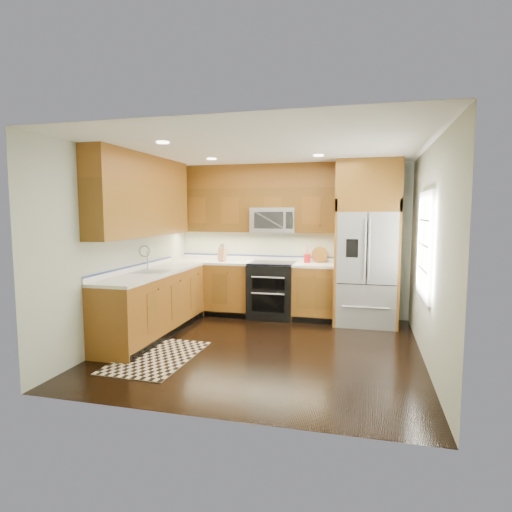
% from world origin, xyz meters
% --- Properties ---
extents(ground, '(4.00, 4.00, 0.00)m').
position_xyz_m(ground, '(0.00, 0.00, 0.00)').
color(ground, black).
rests_on(ground, ground).
extents(wall_back, '(4.00, 0.02, 2.60)m').
position_xyz_m(wall_back, '(0.00, 2.00, 1.30)').
color(wall_back, '#ADB5A2').
rests_on(wall_back, ground).
extents(wall_left, '(0.02, 4.00, 2.60)m').
position_xyz_m(wall_left, '(-2.00, 0.00, 1.30)').
color(wall_left, '#ADB5A2').
rests_on(wall_left, ground).
extents(wall_right, '(0.02, 4.00, 2.60)m').
position_xyz_m(wall_right, '(2.00, 0.00, 1.30)').
color(wall_right, '#ADB5A2').
rests_on(wall_right, ground).
extents(window, '(0.04, 1.10, 1.30)m').
position_xyz_m(window, '(1.98, 0.20, 1.40)').
color(window, white).
rests_on(window, ground).
extents(base_cabinets, '(2.85, 3.00, 0.90)m').
position_xyz_m(base_cabinets, '(-1.23, 0.90, 0.45)').
color(base_cabinets, '#91511B').
rests_on(base_cabinets, ground).
extents(countertop, '(2.86, 3.01, 0.04)m').
position_xyz_m(countertop, '(-1.09, 1.01, 0.92)').
color(countertop, silver).
rests_on(countertop, base_cabinets).
extents(upper_cabinets, '(2.85, 3.00, 1.15)m').
position_xyz_m(upper_cabinets, '(-1.15, 1.09, 2.02)').
color(upper_cabinets, brown).
rests_on(upper_cabinets, ground).
extents(range, '(0.76, 0.67, 0.95)m').
position_xyz_m(range, '(-0.25, 1.67, 0.47)').
color(range, black).
rests_on(range, ground).
extents(microwave, '(0.76, 0.40, 0.42)m').
position_xyz_m(microwave, '(-0.25, 1.80, 1.66)').
color(microwave, '#B2B2B7').
rests_on(microwave, ground).
extents(refrigerator, '(0.98, 0.75, 2.60)m').
position_xyz_m(refrigerator, '(1.30, 1.63, 1.30)').
color(refrigerator, '#B2B2B7').
rests_on(refrigerator, ground).
extents(sink_faucet, '(0.54, 0.44, 0.37)m').
position_xyz_m(sink_faucet, '(-1.73, 0.23, 0.99)').
color(sink_faucet, '#B2B2B7').
rests_on(sink_faucet, countertop).
extents(rug, '(0.88, 1.45, 0.01)m').
position_xyz_m(rug, '(-1.20, -0.68, 0.01)').
color(rug, black).
rests_on(rug, ground).
extents(knife_block, '(0.11, 0.15, 0.30)m').
position_xyz_m(knife_block, '(-1.15, 1.71, 1.06)').
color(knife_block, '#B07C55').
rests_on(knife_block, countertop).
extents(utensil_crock, '(0.13, 0.13, 0.32)m').
position_xyz_m(utensil_crock, '(0.33, 1.81, 1.05)').
color(utensil_crock, '#AA141B').
rests_on(utensil_crock, countertop).
extents(cutting_board, '(0.29, 0.29, 0.02)m').
position_xyz_m(cutting_board, '(0.53, 1.90, 0.95)').
color(cutting_board, brown).
rests_on(cutting_board, countertop).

